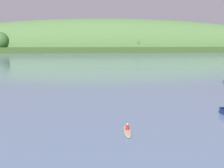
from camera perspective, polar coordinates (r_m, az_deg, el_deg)
far_shoreline_hill at (r=262.66m, az=-0.34°, el=6.88°), size 505.18×86.60×62.69m
canoe_with_paddler at (r=28.35m, az=3.24°, el=-9.83°), size 1.53×4.18×1.02m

